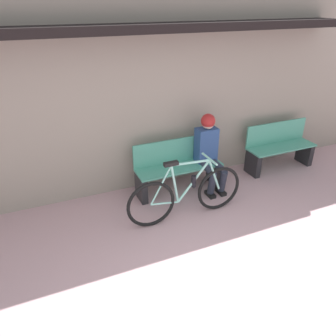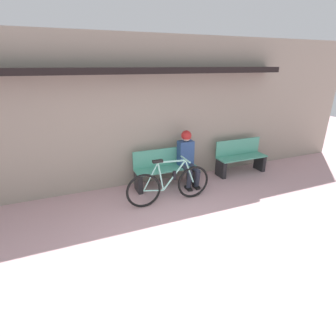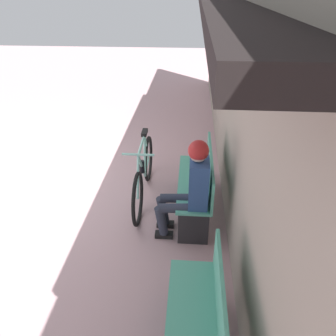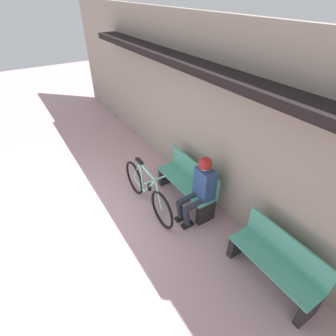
{
  "view_description": "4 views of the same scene",
  "coord_description": "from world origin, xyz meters",
  "px_view_note": "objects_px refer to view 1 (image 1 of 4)",
  "views": [
    {
      "loc": [
        -1.56,
        -1.64,
        2.84
      ],
      "look_at": [
        0.1,
        2.21,
        0.67
      ],
      "focal_mm": 35.0,
      "sensor_mm": 36.0,
      "label": 1
    },
    {
      "loc": [
        -1.59,
        -2.47,
        2.61
      ],
      "look_at": [
        0.39,
        2.31,
        0.56
      ],
      "focal_mm": 28.0,
      "sensor_mm": 36.0,
      "label": 2
    },
    {
      "loc": [
        4.1,
        2.5,
        2.72
      ],
      "look_at": [
        0.42,
        2.23,
        0.61
      ],
      "focal_mm": 35.0,
      "sensor_mm": 36.0,
      "label": 3
    },
    {
      "loc": [
        3.59,
        0.23,
        3.51
      ],
      "look_at": [
        0.41,
        2.23,
        0.88
      ],
      "focal_mm": 28.0,
      "sensor_mm": 36.0,
      "label": 4
    }
  ],
  "objects_px": {
    "park_bench_near": "(178,169)",
    "bicycle": "(186,194)",
    "person_seated": "(209,147)",
    "park_bench_far": "(279,149)"
  },
  "relations": [
    {
      "from": "park_bench_near",
      "to": "park_bench_far",
      "type": "relative_size",
      "value": 1.08
    },
    {
      "from": "park_bench_near",
      "to": "bicycle",
      "type": "xyz_separation_m",
      "value": [
        -0.22,
        -0.75,
        -0.0
      ]
    },
    {
      "from": "park_bench_near",
      "to": "bicycle",
      "type": "distance_m",
      "value": 0.78
    },
    {
      "from": "person_seated",
      "to": "park_bench_far",
      "type": "xyz_separation_m",
      "value": [
        1.57,
        0.1,
        -0.34
      ]
    },
    {
      "from": "park_bench_far",
      "to": "park_bench_near",
      "type": "bearing_deg",
      "value": 179.95
    },
    {
      "from": "park_bench_near",
      "to": "person_seated",
      "type": "bearing_deg",
      "value": -11.61
    },
    {
      "from": "bicycle",
      "to": "person_seated",
      "type": "distance_m",
      "value": 1.02
    },
    {
      "from": "park_bench_near",
      "to": "person_seated",
      "type": "height_order",
      "value": "person_seated"
    },
    {
      "from": "park_bench_near",
      "to": "bicycle",
      "type": "relative_size",
      "value": 0.8
    },
    {
      "from": "park_bench_near",
      "to": "person_seated",
      "type": "distance_m",
      "value": 0.6
    }
  ]
}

